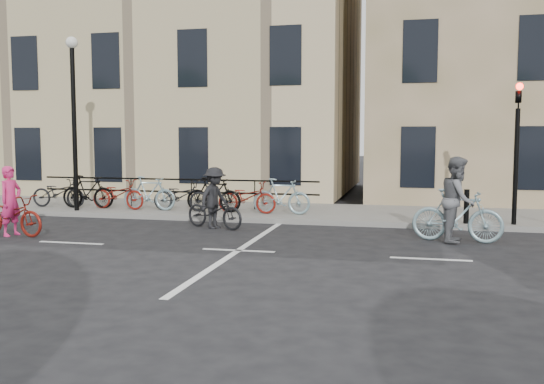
% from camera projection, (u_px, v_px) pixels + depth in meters
% --- Properties ---
extents(ground, '(120.00, 120.00, 0.00)m').
position_uv_depth(ground, '(238.00, 251.00, 12.99)').
color(ground, black).
rests_on(ground, ground).
extents(sidewalk, '(46.00, 4.00, 0.15)m').
position_uv_depth(sidewalk, '(172.00, 209.00, 19.71)').
color(sidewalk, slate).
rests_on(sidewalk, ground).
extents(building_west, '(20.00, 10.00, 10.00)m').
position_uv_depth(building_west, '(127.00, 75.00, 27.15)').
color(building_west, '#D0B58D').
rests_on(building_west, sidewalk).
extents(traffic_light, '(0.18, 0.30, 3.90)m').
position_uv_depth(traffic_light, '(517.00, 136.00, 15.55)').
color(traffic_light, black).
rests_on(traffic_light, sidewalk).
extents(lamp_post, '(0.36, 0.36, 5.28)m').
position_uv_depth(lamp_post, '(74.00, 101.00, 18.40)').
color(lamp_post, black).
rests_on(lamp_post, sidewalk).
extents(bollard_east, '(0.14, 0.14, 0.90)m').
position_uv_depth(bollard_east, '(466.00, 206.00, 15.91)').
color(bollard_east, black).
rests_on(bollard_east, sidewalk).
extents(parked_bikes, '(9.35, 1.23, 1.05)m').
position_uv_depth(parked_bikes, '(164.00, 194.00, 18.69)').
color(parked_bikes, black).
rests_on(parked_bikes, sidewalk).
extents(cyclist_pink, '(2.01, 0.98, 1.72)m').
position_uv_depth(cyclist_pink, '(11.00, 212.00, 14.88)').
color(cyclist_pink, maroon).
rests_on(cyclist_pink, ground).
extents(cyclist_grey, '(2.11, 1.06, 1.98)m').
position_uv_depth(cyclist_grey, '(458.00, 208.00, 13.96)').
color(cyclist_grey, '#82A3AB').
rests_on(cyclist_grey, ground).
extents(cyclist_dark, '(1.93, 1.26, 1.63)m').
position_uv_depth(cyclist_dark, '(215.00, 204.00, 16.04)').
color(cyclist_dark, black).
rests_on(cyclist_dark, ground).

